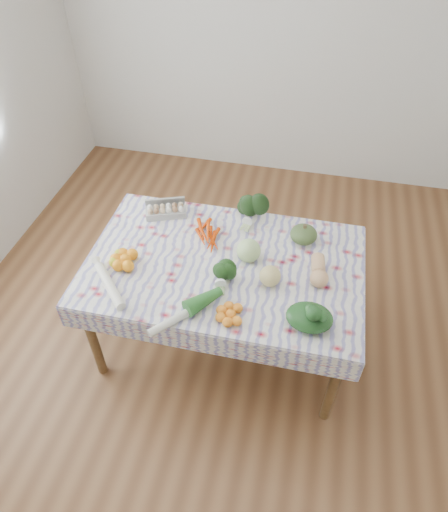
{
  "coord_description": "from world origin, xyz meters",
  "views": [
    {
      "loc": [
        0.42,
        -1.89,
        2.71
      ],
      "look_at": [
        0.0,
        0.0,
        0.82
      ],
      "focal_mm": 32.0,
      "sensor_mm": 36.0,
      "label": 1
    }
  ],
  "objects_px": {
    "kabocha_squash": "(304,234)",
    "cabbage": "(249,251)",
    "butternut_squash": "(319,270)",
    "dining_table": "(224,272)",
    "egg_carton": "(166,212)",
    "grapefruit": "(270,276)"
  },
  "relations": [
    {
      "from": "dining_table",
      "to": "butternut_squash",
      "type": "distance_m",
      "value": 0.58
    },
    {
      "from": "cabbage",
      "to": "grapefruit",
      "type": "height_order",
      "value": "cabbage"
    },
    {
      "from": "kabocha_squash",
      "to": "dining_table",
      "type": "bearing_deg",
      "value": -145.83
    },
    {
      "from": "cabbage",
      "to": "butternut_squash",
      "type": "relative_size",
      "value": 0.63
    },
    {
      "from": "dining_table",
      "to": "butternut_squash",
      "type": "xyz_separation_m",
      "value": [
        0.56,
        0.01,
        0.14
      ]
    },
    {
      "from": "dining_table",
      "to": "cabbage",
      "type": "relative_size",
      "value": 11.05
    },
    {
      "from": "egg_carton",
      "to": "cabbage",
      "type": "distance_m",
      "value": 0.68
    },
    {
      "from": "egg_carton",
      "to": "grapefruit",
      "type": "xyz_separation_m",
      "value": [
        0.77,
        -0.46,
        0.03
      ]
    },
    {
      "from": "dining_table",
      "to": "kabocha_squash",
      "type": "xyz_separation_m",
      "value": [
        0.44,
        0.3,
        0.14
      ]
    },
    {
      "from": "kabocha_squash",
      "to": "cabbage",
      "type": "distance_m",
      "value": 0.39
    },
    {
      "from": "egg_carton",
      "to": "kabocha_squash",
      "type": "distance_m",
      "value": 0.92
    },
    {
      "from": "egg_carton",
      "to": "grapefruit",
      "type": "bearing_deg",
      "value": -51.54
    },
    {
      "from": "kabocha_squash",
      "to": "cabbage",
      "type": "height_order",
      "value": "cabbage"
    },
    {
      "from": "butternut_squash",
      "to": "kabocha_squash",
      "type": "bearing_deg",
      "value": 105.49
    },
    {
      "from": "dining_table",
      "to": "kabocha_squash",
      "type": "distance_m",
      "value": 0.55
    },
    {
      "from": "kabocha_squash",
      "to": "egg_carton",
      "type": "bearing_deg",
      "value": 176.76
    },
    {
      "from": "dining_table",
      "to": "kabocha_squash",
      "type": "bearing_deg",
      "value": 34.17
    },
    {
      "from": "egg_carton",
      "to": "cabbage",
      "type": "xyz_separation_m",
      "value": [
        0.61,
        -0.29,
        0.04
      ]
    },
    {
      "from": "dining_table",
      "to": "egg_carton",
      "type": "relative_size",
      "value": 6.0
    },
    {
      "from": "grapefruit",
      "to": "butternut_squash",
      "type": "bearing_deg",
      "value": 23.77
    },
    {
      "from": "grapefruit",
      "to": "dining_table",
      "type": "bearing_deg",
      "value": 160.07
    },
    {
      "from": "butternut_squash",
      "to": "egg_carton",
      "type": "bearing_deg",
      "value": 155.39
    }
  ]
}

